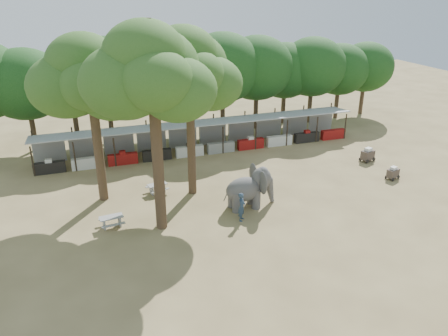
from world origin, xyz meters
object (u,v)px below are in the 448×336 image
object	(u,v)px
yard_tree_back	(186,70)
picnic_table_near	(112,220)
cart_front	(393,173)
picnic_table_far	(157,187)
yard_tree_left	(87,79)
cart_back	(368,155)
handler	(242,207)
yard_tree_center	(149,74)
elephant	(250,188)

from	to	relation	value
yard_tree_back	picnic_table_near	world-z (taller)	yard_tree_back
yard_tree_back	cart_front	xyz separation A→B (m)	(15.03, -2.78, -8.06)
picnic_table_near	picnic_table_far	bearing A→B (deg)	40.55
yard_tree_left	picnic_table_near	xyz separation A→B (m)	(0.29, -4.18, -7.75)
yard_tree_left	cart_back	distance (m)	22.72
yard_tree_left	cart_front	xyz separation A→B (m)	(21.03, -3.78, -7.72)
picnic_table_far	handler	bearing A→B (deg)	-66.35
picnic_table_far	yard_tree_back	bearing A→B (deg)	-28.30
yard_tree_left	cart_back	size ratio (longest dim) A/B	8.13
yard_tree_left	yard_tree_center	distance (m)	5.92
yard_tree_left	cart_front	distance (m)	22.71
yard_tree_left	yard_tree_back	world-z (taller)	yard_tree_back
handler	cart_back	world-z (taller)	handler
yard_tree_left	yard_tree_back	xyz separation A→B (m)	(6.00, -1.00, 0.34)
cart_front	picnic_table_near	bearing A→B (deg)	162.37
yard_tree_back	picnic_table_far	world-z (taller)	yard_tree_back
yard_tree_center	elephant	distance (m)	10.02
handler	picnic_table_far	size ratio (longest dim) A/B	1.16
elephant	cart_front	world-z (taller)	elephant
elephant	cart_back	xyz separation A→B (m)	(12.22, 4.27, -0.77)
handler	cart_back	bearing A→B (deg)	-33.97
handler	cart_front	world-z (taller)	handler
yard_tree_back	picnic_table_near	distance (m)	10.40
cart_back	handler	bearing A→B (deg)	-173.48
picnic_table_far	cart_back	xyz separation A→B (m)	(17.62, 0.30, 0.13)
handler	picnic_table_near	world-z (taller)	handler
elephant	picnic_table_far	xyz separation A→B (m)	(-5.40, 3.98, -0.90)
yard_tree_center	elephant	bearing A→B (deg)	5.54
elephant	cart_front	bearing A→B (deg)	0.89
yard_tree_left	yard_tree_back	bearing A→B (deg)	-9.46
handler	cart_front	xyz separation A→B (m)	(13.02, 2.16, -0.44)
picnic_table_near	picnic_table_far	xyz separation A→B (m)	(3.49, 3.76, -0.02)
yard_tree_left	picnic_table_near	distance (m)	8.81
picnic_table_near	elephant	bearing A→B (deg)	-7.95
picnic_table_near	cart_back	size ratio (longest dim) A/B	1.12
picnic_table_near	cart_back	world-z (taller)	cart_back
yard_tree_center	cart_front	xyz separation A→B (m)	(18.02, 1.22, -8.73)
handler	cart_back	distance (m)	14.61
picnic_table_far	cart_back	distance (m)	17.62
yard_tree_left	cart_back	bearing A→B (deg)	-0.34
yard_tree_back	handler	world-z (taller)	yard_tree_back
yard_tree_left	picnic_table_far	xyz separation A→B (m)	(3.78, -0.42, -7.76)
yard_tree_center	picnic_table_far	xyz separation A→B (m)	(0.78, 4.58, -8.77)
yard_tree_left	picnic_table_far	size ratio (longest dim) A/B	6.93
yard_tree_center	picnic_table_near	world-z (taller)	yard_tree_center
yard_tree_left	yard_tree_back	distance (m)	6.09
yard_tree_left	cart_back	xyz separation A→B (m)	(21.40, -0.13, -7.63)
yard_tree_center	yard_tree_back	xyz separation A→B (m)	(3.00, 4.00, -0.67)
yard_tree_back	elephant	size ratio (longest dim) A/B	3.25
elephant	picnic_table_near	size ratio (longest dim) A/B	2.30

